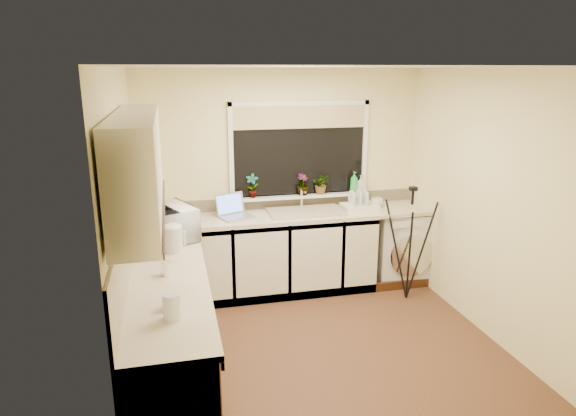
{
  "coord_description": "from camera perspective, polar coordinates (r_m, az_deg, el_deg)",
  "views": [
    {
      "loc": [
        -1.23,
        -4.0,
        2.43
      ],
      "look_at": [
        -0.15,
        0.55,
        1.15
      ],
      "focal_mm": 31.63,
      "sensor_mm": 36.0,
      "label": 1
    }
  ],
  "objects": [
    {
      "name": "sink",
      "position": [
        5.6,
        2.0,
        -0.42
      ],
      "size": [
        0.82,
        0.46,
        0.03
      ],
      "primitive_type": "cube",
      "color": "tan",
      "rests_on": "worktop_back"
    },
    {
      "name": "wall_front",
      "position": [
        3.03,
        11.93,
        -8.41
      ],
      "size": [
        3.2,
        0.0,
        3.2
      ],
      "primitive_type": "plane",
      "rotation": [
        -1.57,
        0.0,
        0.0
      ],
      "color": "beige",
      "rests_on": "ground"
    },
    {
      "name": "window_blind",
      "position": [
        5.67,
        1.39,
        10.19
      ],
      "size": [
        1.5,
        0.02,
        0.25
      ],
      "primitive_type": "cube",
      "color": "tan",
      "rests_on": "wall_back"
    },
    {
      "name": "laptop",
      "position": [
        5.47,
        -6.13,
        -0.32
      ],
      "size": [
        0.42,
        0.4,
        0.24
      ],
      "rotation": [
        0.0,
        0.0,
        0.38
      ],
      "color": "#98979F",
      "rests_on": "worktop_back"
    },
    {
      "name": "tripod",
      "position": [
        5.59,
        13.5,
        -3.94
      ],
      "size": [
        0.68,
        0.68,
        1.25
      ],
      "primitive_type": null,
      "rotation": [
        0.0,
        0.0,
        0.08
      ],
      "color": "black",
      "rests_on": "floor"
    },
    {
      "name": "window_glass",
      "position": [
        5.74,
        1.31,
        6.47
      ],
      "size": [
        1.5,
        0.02,
        1.0
      ],
      "primitive_type": "cube",
      "color": "black",
      "rests_on": "wall_back"
    },
    {
      "name": "cup_back",
      "position": [
        5.91,
        9.95,
        0.6
      ],
      "size": [
        0.16,
        0.16,
        0.11
      ],
      "primitive_type": "imported",
      "rotation": [
        0.0,
        0.0,
        0.18
      ],
      "color": "silver",
      "rests_on": "worktop_back"
    },
    {
      "name": "cup_left",
      "position": [
        3.5,
        -13.1,
        -10.19
      ],
      "size": [
        0.11,
        0.11,
        0.09
      ],
      "primitive_type": "imported",
      "rotation": [
        0.0,
        0.0,
        0.21
      ],
      "color": "#F1DEC7",
      "rests_on": "worktop_left"
    },
    {
      "name": "glass_jug",
      "position": [
        3.34,
        -12.91,
        -10.7
      ],
      "size": [
        0.12,
        0.12,
        0.17
      ],
      "primitive_type": "cylinder",
      "color": "white",
      "rests_on": "worktop_left"
    },
    {
      "name": "worktop_back",
      "position": [
        5.56,
        0.01,
        -0.87
      ],
      "size": [
        3.2,
        0.6,
        0.04
      ],
      "primitive_type": "cube",
      "color": "beige",
      "rests_on": "base_cabinet_back"
    },
    {
      "name": "ceiling",
      "position": [
        4.19,
        3.93,
        15.55
      ],
      "size": [
        3.2,
        3.2,
        0.0
      ],
      "primitive_type": "plane",
      "rotation": [
        3.14,
        0.0,
        0.0
      ],
      "color": "white",
      "rests_on": "ground"
    },
    {
      "name": "microwave",
      "position": [
        4.85,
        -13.12,
        -1.58
      ],
      "size": [
        0.57,
        0.67,
        0.31
      ],
      "primitive_type": "imported",
      "rotation": [
        0.0,
        0.0,
        1.98
      ],
      "color": "white",
      "rests_on": "worktop_left"
    },
    {
      "name": "soap_bottle_green",
      "position": [
        5.93,
        7.44,
        2.92
      ],
      "size": [
        0.1,
        0.11,
        0.24
      ],
      "primitive_type": "imported",
      "rotation": [
        0.0,
        0.0,
        0.14
      ],
      "color": "green",
      "rests_on": "windowsill"
    },
    {
      "name": "worktop_left",
      "position": [
        4.01,
        -13.38,
        -7.84
      ],
      "size": [
        0.6,
        2.4,
        0.04
      ],
      "primitive_type": "cube",
      "color": "beige",
      "rests_on": "base_cabinet_left"
    },
    {
      "name": "splashback_left",
      "position": [
        3.94,
        -17.8,
        -4.78
      ],
      "size": [
        0.02,
        2.4,
        0.45
      ],
      "primitive_type": "cube",
      "color": "beige",
      "rests_on": "wall_left"
    },
    {
      "name": "soap_bottle_clear",
      "position": [
        5.96,
        8.19,
        2.71
      ],
      "size": [
        0.11,
        0.11,
        0.2
      ],
      "primitive_type": "imported",
      "rotation": [
        0.0,
        0.0,
        0.22
      ],
      "color": "#999999",
      "rests_on": "windowsill"
    },
    {
      "name": "windowsill",
      "position": [
        5.79,
        1.41,
        1.35
      ],
      "size": [
        1.6,
        0.14,
        0.03
      ],
      "primitive_type": "cube",
      "color": "white",
      "rests_on": "wall_back"
    },
    {
      "name": "kettle",
      "position": [
        4.5,
        -12.8,
        -3.45
      ],
      "size": [
        0.17,
        0.17,
        0.22
      ],
      "primitive_type": "cylinder",
      "color": "silver",
      "rests_on": "worktop_left"
    },
    {
      "name": "plant_a",
      "position": [
        5.63,
        -4.04,
        2.5
      ],
      "size": [
        0.16,
        0.13,
        0.27
      ],
      "primitive_type": "imported",
      "rotation": [
        0.0,
        0.0,
        -0.26
      ],
      "color": "#999999",
      "rests_on": "windowsill"
    },
    {
      "name": "splashback_back",
      "position": [
        5.81,
        -0.65,
        0.75
      ],
      "size": [
        3.2,
        0.02,
        0.14
      ],
      "primitive_type": "cube",
      "color": "beige",
      "rests_on": "wall_back"
    },
    {
      "name": "floor",
      "position": [
        4.84,
        3.39,
        -14.86
      ],
      "size": [
        3.2,
        3.2,
        0.0
      ],
      "primitive_type": "plane",
      "color": "brown",
      "rests_on": "ground"
    },
    {
      "name": "wall_left",
      "position": [
        4.19,
        -17.79,
        -2.13
      ],
      "size": [
        0.0,
        3.0,
        3.0
      ],
      "primitive_type": "plane",
      "rotation": [
        1.57,
        0.0,
        1.57
      ],
      "color": "beige",
      "rests_on": "ground"
    },
    {
      "name": "plant_d",
      "position": [
        5.82,
        3.77,
        2.71
      ],
      "size": [
        0.25,
        0.23,
        0.23
      ],
      "primitive_type": "imported",
      "rotation": [
        0.0,
        0.0,
        -0.27
      ],
      "color": "#999999",
      "rests_on": "windowsill"
    },
    {
      "name": "base_cabinet_back",
      "position": [
        5.64,
        -3.22,
        -5.47
      ],
      "size": [
        2.55,
        0.6,
        0.86
      ],
      "primitive_type": "cube",
      "color": "silver",
      "rests_on": "floor"
    },
    {
      "name": "upper_cabinet",
      "position": [
        3.61,
        -16.49,
        4.65
      ],
      "size": [
        0.28,
        1.9,
        0.7
      ],
      "primitive_type": "cube",
      "color": "silver",
      "rests_on": "wall_left"
    },
    {
      "name": "wall_back",
      "position": [
        5.76,
        -0.68,
        3.23
      ],
      "size": [
        3.2,
        0.0,
        3.2
      ],
      "primitive_type": "plane",
      "rotation": [
        1.57,
        0.0,
        0.0
      ],
      "color": "beige",
      "rests_on": "ground"
    },
    {
      "name": "steel_jar",
      "position": [
        4.03,
        -13.5,
        -6.59
      ],
      "size": [
        0.08,
        0.08,
        0.11
      ],
      "primitive_type": "cylinder",
      "color": "white",
      "rests_on": "worktop_left"
    },
    {
      "name": "faucet",
      "position": [
        5.74,
        1.54,
        1.08
      ],
      "size": [
        0.03,
        0.03,
        0.24
      ],
      "primitive_type": "cylinder",
      "color": "silver",
      "rests_on": "worktop_back"
    },
    {
      "name": "washing_machine",
      "position": [
        6.16,
        12.42,
        -4.09
      ],
      "size": [
        0.65,
        0.63,
        0.85
      ],
      "primitive_type": "cube",
      "rotation": [
        0.0,
        0.0,
        -0.09
      ],
      "color": "silver",
      "rests_on": "floor"
    },
    {
      "name": "base_cabinet_left",
      "position": [
        4.21,
        -13.0,
        -13.5
      ],
      "size": [
        0.54,
        2.4,
        0.86
      ],
      "primitive_type": "cube",
      "color": "silver",
      "rests_on": "floor"
    },
    {
      "name": "wall_right",
      "position": [
        5.05,
        21.31,
        0.43
      ],
      "size": [
        0.0,
        3.0,
        3.0
      ],
      "primitive_type": "plane",
      "rotation": [
        1.57,
        0.0,
        -1.57
      ],
      "color": "beige",
      "rests_on": "ground"
    },
    {
      "name": "plant_c",
      "position": [
        5.76,
        1.66,
        2.67
      ],
      "size": [
        0.18,
        0.18,
        0.24
      ],
      "primitive_type": "imported",
      "rotation": [
        0.0,
        0.0,
        0.42
      ],
      "color": "#999999",
      "rests_on": "windowsill"
    },
    {
      "name": "dish_rack",
      "position": [
        5.78,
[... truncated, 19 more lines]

